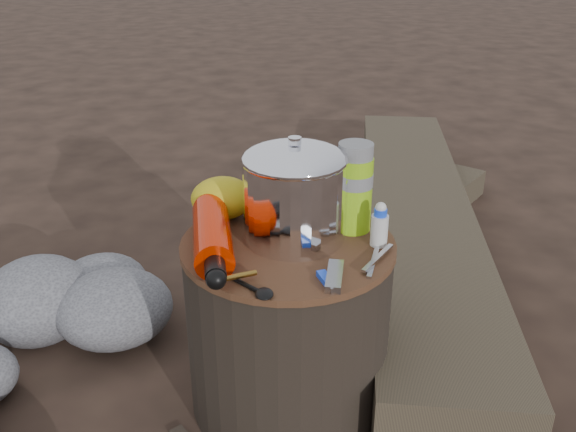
{
  "coord_description": "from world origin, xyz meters",
  "views": [
    {
      "loc": [
        -0.13,
        -1.17,
        1.03
      ],
      "look_at": [
        0.0,
        0.0,
        0.48
      ],
      "focal_mm": 38.99,
      "sensor_mm": 36.0,
      "label": 1
    }
  ],
  "objects": [
    {
      "name": "foil_windscreen",
      "position": [
        0.02,
        0.04,
        0.48
      ],
      "size": [
        0.22,
        0.22,
        0.13
      ],
      "primitive_type": "cylinder",
      "color": "silver",
      "rests_on": "stump"
    },
    {
      "name": "log_small",
      "position": [
        0.44,
        0.77,
        0.05
      ],
      "size": [
        1.02,
        1.06,
        0.1
      ],
      "primitive_type": "cube",
      "rotation": [
        0.0,
        0.0,
        -0.76
      ],
      "color": "#3C3326",
      "rests_on": "ground"
    },
    {
      "name": "rock_ring",
      "position": [
        -0.56,
        -0.02,
        0.11
      ],
      "size": [
        0.49,
        1.07,
        0.21
      ],
      "primitive_type": null,
      "color": "#5A5A60",
      "rests_on": "ground"
    },
    {
      "name": "ground",
      "position": [
        0.0,
        0.0,
        0.0
      ],
      "size": [
        60.0,
        60.0,
        0.0
      ],
      "primitive_type": "plane",
      "color": "#30221A",
      "rests_on": "ground"
    },
    {
      "name": "travel_mug",
      "position": [
        0.09,
        0.13,
        0.48
      ],
      "size": [
        0.08,
        0.08,
        0.12
      ],
      "primitive_type": "cylinder",
      "color": "black",
      "rests_on": "stump"
    },
    {
      "name": "pot_grabber",
      "position": [
        0.16,
        -0.11,
        0.42
      ],
      "size": [
        0.09,
        0.13,
        0.01
      ],
      "primitive_type": null,
      "rotation": [
        0.0,
        0.0,
        -0.52
      ],
      "color": "#B1B1B6",
      "rests_on": "stump"
    },
    {
      "name": "multitool",
      "position": [
        0.07,
        -0.16,
        0.43
      ],
      "size": [
        0.05,
        0.11,
        0.01
      ],
      "primitive_type": "cube",
      "rotation": [
        0.0,
        0.0,
        -0.25
      ],
      "color": "#B1B1B6",
      "rests_on": "stump"
    },
    {
      "name": "food_pouch",
      "position": [
        -0.01,
        0.16,
        0.48
      ],
      "size": [
        0.1,
        0.04,
        0.13
      ],
      "primitive_type": "cube",
      "rotation": [
        0.0,
        0.0,
        0.13
      ],
      "color": "#161652",
      "rests_on": "stump"
    },
    {
      "name": "squeeze_bottle",
      "position": [
        0.19,
        -0.03,
        0.46
      ],
      "size": [
        0.04,
        0.04,
        0.09
      ],
      "primitive_type": "cylinder",
      "color": "silver",
      "rests_on": "stump"
    },
    {
      "name": "fuel_bottle",
      "position": [
        -0.16,
        -0.03,
        0.46
      ],
      "size": [
        0.09,
        0.32,
        0.08
      ],
      "primitive_type": null,
      "rotation": [
        0.0,
        0.0,
        0.04
      ],
      "color": "red",
      "rests_on": "stump"
    },
    {
      "name": "spork",
      "position": [
        -0.11,
        -0.16,
        0.42
      ],
      "size": [
        0.11,
        0.12,
        0.01
      ],
      "primitive_type": null,
      "rotation": [
        0.0,
        0.0,
        0.72
      ],
      "color": "black",
      "rests_on": "stump"
    },
    {
      "name": "lighter",
      "position": [
        0.05,
        -0.17,
        0.43
      ],
      "size": [
        0.03,
        0.07,
        0.01
      ],
      "primitive_type": "cube",
      "rotation": [
        0.0,
        0.0,
        0.22
      ],
      "color": "blue",
      "rests_on": "stump"
    },
    {
      "name": "thermos",
      "position": [
        0.15,
        0.05,
        0.52
      ],
      "size": [
        0.08,
        0.08,
        0.2
      ],
      "primitive_type": "cylinder",
      "color": "#85C015",
      "rests_on": "stump"
    },
    {
      "name": "stump",
      "position": [
        0.0,
        0.0,
        0.21
      ],
      "size": [
        0.45,
        0.45,
        0.42
      ],
      "primitive_type": "cylinder",
      "color": "black",
      "rests_on": "ground"
    },
    {
      "name": "stuff_sack",
      "position": [
        -0.13,
        0.14,
        0.47
      ],
      "size": [
        0.14,
        0.12,
        0.1
      ],
      "primitive_type": "ellipsoid",
      "color": "gold",
      "rests_on": "stump"
    },
    {
      "name": "camping_pot",
      "position": [
        0.02,
        0.02,
        0.53
      ],
      "size": [
        0.21,
        0.21,
        0.21
      ],
      "primitive_type": "cylinder",
      "color": "white",
      "rests_on": "stump"
    },
    {
      "name": "log_main",
      "position": [
        0.53,
        0.73,
        0.09
      ],
      "size": [
        0.77,
        2.07,
        0.17
      ],
      "primitive_type": "cube",
      "rotation": [
        0.0,
        0.0,
        -0.21
      ],
      "color": "#3C3326",
      "rests_on": "ground"
    }
  ]
}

